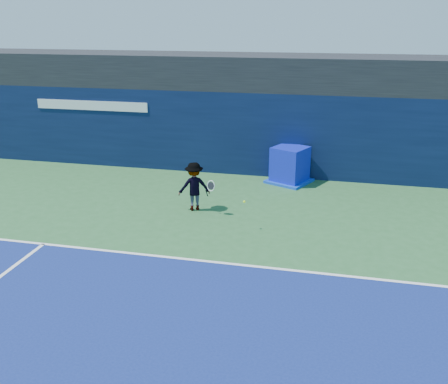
{
  "coord_description": "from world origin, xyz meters",
  "views": [
    {
      "loc": [
        2.09,
        -7.29,
        5.48
      ],
      "look_at": [
        -0.76,
        5.2,
        1.0
      ],
      "focal_mm": 40.0,
      "sensor_mm": 36.0,
      "label": 1
    }
  ],
  "objects": [
    {
      "name": "equipment_cart",
      "position": [
        0.61,
        9.55,
        0.58
      ],
      "size": [
        1.75,
        1.75,
        1.27
      ],
      "color": "#0C16AF",
      "rests_on": "ground"
    },
    {
      "name": "stadium_band",
      "position": [
        0.0,
        11.5,
        3.6
      ],
      "size": [
        36.0,
        3.0,
        1.2
      ],
      "primitive_type": "cube",
      "color": "black",
      "rests_on": "back_wall_assembly"
    },
    {
      "name": "tennis_ball",
      "position": [
        -0.17,
        5.07,
        0.82
      ],
      "size": [
        0.07,
        0.07,
        0.07
      ],
      "color": "#C6F91B",
      "rests_on": "ground"
    },
    {
      "name": "back_wall_assembly",
      "position": [
        -0.0,
        10.5,
        1.5
      ],
      "size": [
        36.0,
        1.03,
        3.0
      ],
      "color": "#091534",
      "rests_on": "ground"
    },
    {
      "name": "ground",
      "position": [
        0.0,
        0.0,
        0.0
      ],
      "size": [
        80.0,
        80.0,
        0.0
      ],
      "primitive_type": "plane",
      "color": "#2A5E30",
      "rests_on": "ground"
    },
    {
      "name": "baseline",
      "position": [
        0.0,
        3.0,
        0.01
      ],
      "size": [
        24.0,
        0.1,
        0.01
      ],
      "primitive_type": "cube",
      "color": "white",
      "rests_on": "ground"
    },
    {
      "name": "tennis_player",
      "position": [
        -1.9,
        6.23,
        0.74
      ],
      "size": [
        1.27,
        0.87,
        1.47
      ],
      "color": "white",
      "rests_on": "ground"
    }
  ]
}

